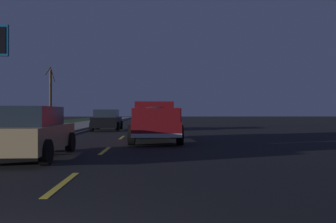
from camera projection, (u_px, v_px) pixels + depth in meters
name	position (u px, v px, depth m)	size (l,w,h in m)	color
ground	(134.00, 128.00, 29.81)	(144.00, 144.00, 0.00)	black
sidewalk_shoulder	(65.00, 128.00, 29.60)	(108.00, 4.00, 0.12)	gray
grass_verge	(4.00, 128.00, 29.42)	(108.00, 6.00, 0.01)	#1E3819
lane_markings	(106.00, 127.00, 31.67)	(108.00, 3.54, 0.01)	yellow
pickup_truck	(154.00, 120.00, 16.67)	(5.48, 2.40, 1.87)	maroon
sedan_tan	(28.00, 132.00, 10.57)	(4.45, 2.10, 1.54)	#9E845B
sedan_black	(107.00, 120.00, 26.26)	(4.43, 2.06, 1.54)	black
bare_tree_far	(51.00, 96.00, 39.13)	(1.88, 0.72, 6.31)	#423323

